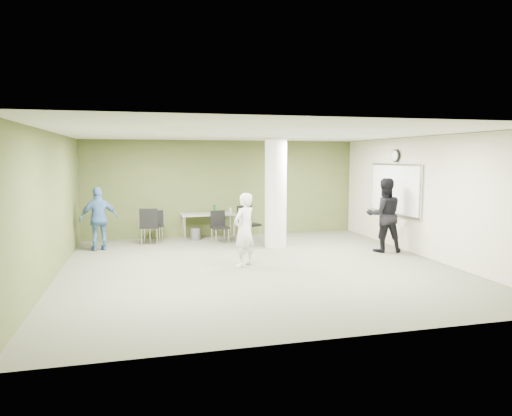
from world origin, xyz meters
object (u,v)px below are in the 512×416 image
object	(u,v)px
man_blue	(99,219)
man_black	(384,215)
folding_table	(209,215)
chair_back_left	(154,223)
woman_white	(244,230)

from	to	relation	value
man_blue	man_black	bearing A→B (deg)	150.66
folding_table	man_blue	size ratio (longest dim) A/B	0.96
chair_back_left	man_blue	bearing A→B (deg)	10.07
folding_table	man_blue	xyz separation A→B (m)	(-2.87, -0.94, 0.12)
man_black	man_blue	bearing A→B (deg)	-3.64
folding_table	man_black	world-z (taller)	man_black
folding_table	man_black	xyz separation A→B (m)	(3.92, -2.79, 0.23)
folding_table	man_blue	bearing A→B (deg)	-162.03
chair_back_left	man_black	bearing A→B (deg)	130.79
folding_table	woman_white	xyz separation A→B (m)	(0.27, -3.45, 0.11)
chair_back_left	woman_white	world-z (taller)	woman_white
woman_white	man_blue	world-z (taller)	man_blue
man_black	man_blue	world-z (taller)	man_black
folding_table	woman_white	distance (m)	3.46
chair_back_left	woman_white	xyz separation A→B (m)	(1.78, -3.38, 0.28)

